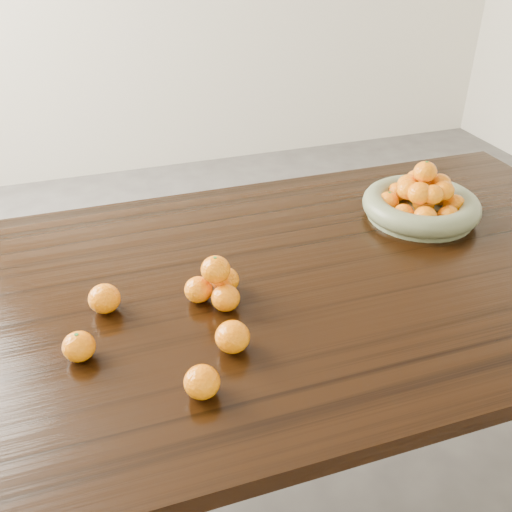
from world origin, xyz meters
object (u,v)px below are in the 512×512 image
object	(u,v)px
dining_table	(256,312)
fruit_bowl	(421,202)
loose_orange_0	(79,346)
orange_pyramid	(216,284)

from	to	relation	value
dining_table	fruit_bowl	size ratio (longest dim) A/B	6.36
dining_table	loose_orange_0	bearing A→B (deg)	-160.57
fruit_bowl	orange_pyramid	world-z (taller)	fruit_bowl
orange_pyramid	loose_orange_0	distance (m)	0.31
loose_orange_0	fruit_bowl	bearing A→B (deg)	17.55
dining_table	fruit_bowl	world-z (taller)	fruit_bowl
dining_table	orange_pyramid	distance (m)	0.17
dining_table	orange_pyramid	xyz separation A→B (m)	(-0.10, -0.04, 0.13)
orange_pyramid	fruit_bowl	bearing A→B (deg)	17.09
fruit_bowl	orange_pyramid	size ratio (longest dim) A/B	2.50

